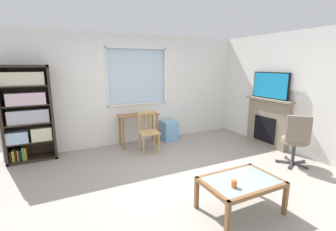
# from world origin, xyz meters

# --- Properties ---
(ground) EXTENTS (6.60, 5.49, 0.02)m
(ground) POSITION_xyz_m (0.00, 0.00, -0.01)
(ground) COLOR #9E9389
(wall_back_with_window) EXTENTS (5.60, 0.15, 2.58)m
(wall_back_with_window) POSITION_xyz_m (-0.01, 2.25, 1.25)
(wall_back_with_window) COLOR white
(wall_back_with_window) RESTS_ON ground
(wall_right) EXTENTS (0.12, 4.69, 2.58)m
(wall_right) POSITION_xyz_m (2.86, 0.00, 1.29)
(wall_right) COLOR white
(wall_right) RESTS_ON ground
(bookshelf) EXTENTS (0.90, 0.38, 1.89)m
(bookshelf) POSITION_xyz_m (-2.27, 2.00, 0.98)
(bookshelf) COLOR #2D2319
(bookshelf) RESTS_ON ground
(desk_under_window) EXTENTS (0.93, 0.39, 0.76)m
(desk_under_window) POSITION_xyz_m (-0.03, 1.90, 0.61)
(desk_under_window) COLOR olive
(desk_under_window) RESTS_ON ground
(wooden_chair) EXTENTS (0.45, 0.43, 0.90)m
(wooden_chair) POSITION_xyz_m (0.01, 1.38, 0.46)
(wooden_chair) COLOR tan
(wooden_chair) RESTS_ON ground
(plastic_drawer_unit) EXTENTS (0.35, 0.40, 0.48)m
(plastic_drawer_unit) POSITION_xyz_m (0.79, 1.95, 0.24)
(plastic_drawer_unit) COLOR #72ADDB
(plastic_drawer_unit) RESTS_ON ground
(fireplace) EXTENTS (0.26, 1.18, 1.12)m
(fireplace) POSITION_xyz_m (2.70, 0.55, 0.56)
(fireplace) COLOR gray
(fireplace) RESTS_ON ground
(tv) EXTENTS (0.06, 0.96, 0.60)m
(tv) POSITION_xyz_m (2.69, 0.55, 1.42)
(tv) COLOR black
(tv) RESTS_ON fireplace
(office_chair) EXTENTS (0.63, 0.60, 1.00)m
(office_chair) POSITION_xyz_m (2.19, -0.55, 0.55)
(office_chair) COLOR #7A6B5B
(office_chair) RESTS_ON ground
(coffee_table) EXTENTS (0.98, 0.67, 0.45)m
(coffee_table) POSITION_xyz_m (0.26, -1.19, 0.38)
(coffee_table) COLOR #8C9E99
(coffee_table) RESTS_ON ground
(sippy_cup) EXTENTS (0.07, 0.07, 0.09)m
(sippy_cup) POSITION_xyz_m (0.05, -1.29, 0.49)
(sippy_cup) COLOR orange
(sippy_cup) RESTS_ON coffee_table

